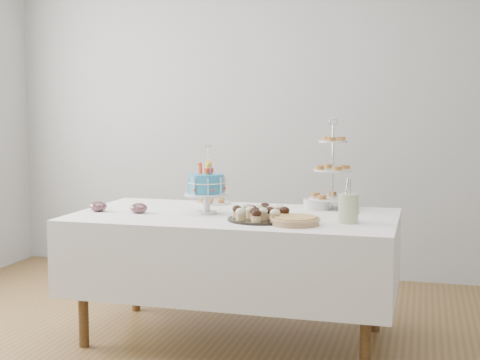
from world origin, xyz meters
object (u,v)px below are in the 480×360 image
(plate_stack, at_px, (316,204))
(cupcake_tray, at_px, (261,213))
(table, at_px, (234,251))
(pastry_plate, at_px, (213,201))
(jam_bowl_b, at_px, (98,207))
(tiered_stand, at_px, (333,171))
(birthday_cake, at_px, (207,195))
(utensil_pitcher, at_px, (348,207))
(pie, at_px, (295,220))
(jam_bowl_a, at_px, (139,208))

(plate_stack, bearing_deg, cupcake_tray, -114.95)
(table, relative_size, pastry_plate, 8.18)
(pastry_plate, height_order, jam_bowl_b, jam_bowl_b)
(table, height_order, jam_bowl_b, jam_bowl_b)
(table, height_order, plate_stack, plate_stack)
(tiered_stand, distance_m, plate_stack, 0.24)
(tiered_stand, xyz_separation_m, jam_bowl_b, (-1.37, -0.52, -0.21))
(birthday_cake, distance_m, cupcake_tray, 0.41)
(plate_stack, bearing_deg, utensil_pitcher, -61.43)
(pie, relative_size, pastry_plate, 1.19)
(utensil_pitcher, bearing_deg, table, 177.89)
(plate_stack, distance_m, jam_bowl_b, 1.36)
(table, xyz_separation_m, tiered_stand, (0.53, 0.40, 0.47))
(pie, height_order, jam_bowl_b, jam_bowl_b)
(cupcake_tray, distance_m, pastry_plate, 0.74)
(tiered_stand, relative_size, plate_stack, 3.57)
(jam_bowl_b, bearing_deg, birthday_cake, 7.83)
(tiered_stand, height_order, jam_bowl_b, tiered_stand)
(jam_bowl_b, xyz_separation_m, utensil_pitcher, (1.53, -0.01, 0.06))
(pastry_plate, bearing_deg, table, -56.78)
(table, relative_size, cupcake_tray, 5.08)
(pastry_plate, bearing_deg, jam_bowl_b, -138.09)
(cupcake_tray, height_order, jam_bowl_b, cupcake_tray)
(birthday_cake, xyz_separation_m, jam_bowl_b, (-0.67, -0.09, -0.08))
(plate_stack, distance_m, utensil_pitcher, 0.53)
(pie, height_order, pastry_plate, pie)
(birthday_cake, bearing_deg, jam_bowl_b, -150.38)
(pastry_plate, bearing_deg, plate_stack, -5.45)
(plate_stack, bearing_deg, table, -143.04)
(cupcake_tray, xyz_separation_m, jam_bowl_b, (-1.05, 0.06, -0.01))
(birthday_cake, height_order, plate_stack, birthday_cake)
(plate_stack, height_order, pastry_plate, plate_stack)
(table, distance_m, jam_bowl_b, 0.89)
(plate_stack, distance_m, jam_bowl_a, 1.11)
(plate_stack, xyz_separation_m, jam_bowl_b, (-1.28, -0.45, -0.00))
(pie, bearing_deg, pastry_plate, 135.66)
(pie, bearing_deg, jam_bowl_a, 171.28)
(pie, bearing_deg, utensil_pitcher, 26.38)
(cupcake_tray, distance_m, pie, 0.23)
(utensil_pitcher, bearing_deg, cupcake_tray, -166.20)
(plate_stack, bearing_deg, jam_bowl_b, -160.60)
(pastry_plate, relative_size, jam_bowl_b, 2.18)
(jam_bowl_a, height_order, utensil_pitcher, utensil_pitcher)
(cupcake_tray, distance_m, utensil_pitcher, 0.49)
(pie, distance_m, jam_bowl_b, 1.27)
(plate_stack, bearing_deg, tiered_stand, 36.17)
(cupcake_tray, height_order, pastry_plate, cupcake_tray)
(pie, relative_size, jam_bowl_a, 2.66)
(table, bearing_deg, cupcake_tray, -40.38)
(table, distance_m, pastry_plate, 0.54)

